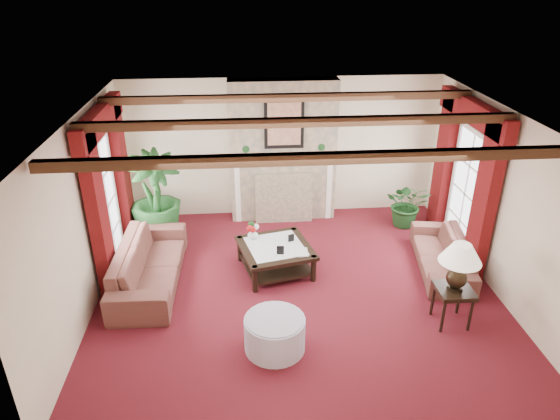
{
  "coord_description": "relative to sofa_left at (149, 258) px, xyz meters",
  "views": [
    {
      "loc": [
        -0.78,
        -6.38,
        4.47
      ],
      "look_at": [
        -0.23,
        0.4,
        1.17
      ],
      "focal_mm": 32.0,
      "sensor_mm": 36.0,
      "label": 1
    }
  ],
  "objects": [
    {
      "name": "floor",
      "position": [
        2.27,
        -0.35,
        -0.45
      ],
      "size": [
        6.0,
        6.0,
        0.0
      ],
      "primitive_type": "plane",
      "color": "#4A0D13",
      "rests_on": "ground"
    },
    {
      "name": "ceiling",
      "position": [
        2.27,
        -0.35,
        2.25
      ],
      "size": [
        6.0,
        6.0,
        0.0
      ],
      "primitive_type": "plane",
      "rotation": [
        3.14,
        0.0,
        0.0
      ],
      "color": "white",
      "rests_on": "floor"
    },
    {
      "name": "back_wall",
      "position": [
        2.27,
        2.4,
        0.9
      ],
      "size": [
        6.0,
        0.02,
        2.7
      ],
      "primitive_type": "cube",
      "color": "beige",
      "rests_on": "ground"
    },
    {
      "name": "left_wall",
      "position": [
        -0.73,
        -0.35,
        0.9
      ],
      "size": [
        0.02,
        5.5,
        2.7
      ],
      "primitive_type": "cube",
      "color": "beige",
      "rests_on": "ground"
    },
    {
      "name": "right_wall",
      "position": [
        5.27,
        -0.35,
        0.9
      ],
      "size": [
        0.02,
        5.5,
        2.7
      ],
      "primitive_type": "cube",
      "color": "beige",
      "rests_on": "ground"
    },
    {
      "name": "ceiling_beams",
      "position": [
        2.27,
        -0.35,
        2.19
      ],
      "size": [
        6.0,
        3.0,
        0.12
      ],
      "primitive_type": null,
      "color": "#311C0F",
      "rests_on": "ceiling"
    },
    {
      "name": "fireplace",
      "position": [
        2.27,
        2.2,
        2.25
      ],
      "size": [
        2.0,
        0.52,
        2.7
      ],
      "primitive_type": null,
      "color": "tan",
      "rests_on": "ground"
    },
    {
      "name": "french_door_left",
      "position": [
        -0.7,
        0.65,
        1.68
      ],
      "size": [
        0.1,
        1.1,
        2.16
      ],
      "primitive_type": null,
      "color": "white",
      "rests_on": "ground"
    },
    {
      "name": "french_door_right",
      "position": [
        5.24,
        0.65,
        1.68
      ],
      "size": [
        0.1,
        1.1,
        2.16
      ],
      "primitive_type": null,
      "color": "white",
      "rests_on": "ground"
    },
    {
      "name": "curtains_left",
      "position": [
        -0.59,
        0.65,
        2.1
      ],
      "size": [
        0.2,
        2.4,
        2.55
      ],
      "primitive_type": null,
      "color": "#4E0A0C",
      "rests_on": "ground"
    },
    {
      "name": "curtains_right",
      "position": [
        5.13,
        0.65,
        2.1
      ],
      "size": [
        0.2,
        2.4,
        2.55
      ],
      "primitive_type": null,
      "color": "#4E0A0C",
      "rests_on": "ground"
    },
    {
      "name": "sofa_left",
      "position": [
        0.0,
        0.0,
        0.0
      ],
      "size": [
        2.31,
        0.77,
        0.89
      ],
      "primitive_type": "imported",
      "rotation": [
        0.0,
        0.0,
        1.55
      ],
      "color": "#3F1120",
      "rests_on": "ground"
    },
    {
      "name": "sofa_right",
      "position": [
        4.7,
        0.03,
        -0.08
      ],
      "size": [
        2.06,
        1.16,
        0.74
      ],
      "primitive_type": "imported",
      "rotation": [
        0.0,
        0.0,
        -1.74
      ],
      "color": "#3F1120",
      "rests_on": "ground"
    },
    {
      "name": "potted_palm",
      "position": [
        -0.07,
        1.49,
        0.01
      ],
      "size": [
        2.35,
        2.43,
        0.91
      ],
      "primitive_type": "imported",
      "rotation": [
        0.0,
        0.0,
        0.55
      ],
      "color": "black",
      "rests_on": "ground"
    },
    {
      "name": "small_plant",
      "position": [
        4.58,
        1.58,
        -0.1
      ],
      "size": [
        1.26,
        1.3,
        0.7
      ],
      "primitive_type": "imported",
      "rotation": [
        0.0,
        0.0,
        -0.26
      ],
      "color": "black",
      "rests_on": "ground"
    },
    {
      "name": "coffee_table",
      "position": [
        1.98,
        0.19,
        -0.22
      ],
      "size": [
        1.32,
        1.32,
        0.45
      ],
      "primitive_type": null,
      "rotation": [
        0.0,
        0.0,
        0.23
      ],
      "color": "black",
      "rests_on": "ground"
    },
    {
      "name": "side_table",
      "position": [
        4.3,
        -1.34,
        -0.16
      ],
      "size": [
        0.57,
        0.57,
        0.56
      ],
      "primitive_type": null,
      "rotation": [
        0.0,
        0.0,
        -0.22
      ],
      "color": "black",
      "rests_on": "ground"
    },
    {
      "name": "ottoman",
      "position": [
        1.83,
        -1.67,
        -0.22
      ],
      "size": [
        0.79,
        0.79,
        0.46
      ],
      "primitive_type": "cylinder",
      "color": "#ABABC1",
      "rests_on": "ground"
    },
    {
      "name": "table_lamp",
      "position": [
        4.3,
        -1.34,
        0.47
      ],
      "size": [
        0.56,
        0.56,
        0.71
      ],
      "primitive_type": null,
      "color": "black",
      "rests_on": "side_table"
    },
    {
      "name": "flower_vase",
      "position": [
        1.62,
        0.48,
        0.09
      ],
      "size": [
        0.23,
        0.24,
        0.17
      ],
      "primitive_type": "imported",
      "rotation": [
        0.0,
        0.0,
        -0.18
      ],
      "color": "silver",
      "rests_on": "coffee_table"
    },
    {
      "name": "book",
      "position": [
        2.27,
        -0.04,
        0.14
      ],
      "size": [
        0.2,
        0.03,
        0.27
      ],
      "primitive_type": "imported",
      "rotation": [
        0.0,
        0.0,
        -0.03
      ],
      "color": "black",
      "rests_on": "coffee_table"
    },
    {
      "name": "photo_frame_a",
      "position": [
        2.03,
        -0.07,
        0.08
      ],
      "size": [
        0.12,
        0.04,
        0.15
      ],
      "primitive_type": null,
      "rotation": [
        0.0,
        0.0,
        -0.14
      ],
      "color": "black",
      "rests_on": "coffee_table"
    },
    {
      "name": "photo_frame_b",
      "position": [
        2.24,
        0.32,
        0.07
      ],
      "size": [
        0.1,
        0.06,
        0.14
      ],
      "primitive_type": null,
      "rotation": [
        0.0,
        0.0,
        0.38
      ],
      "color": "black",
      "rests_on": "coffee_table"
    }
  ]
}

